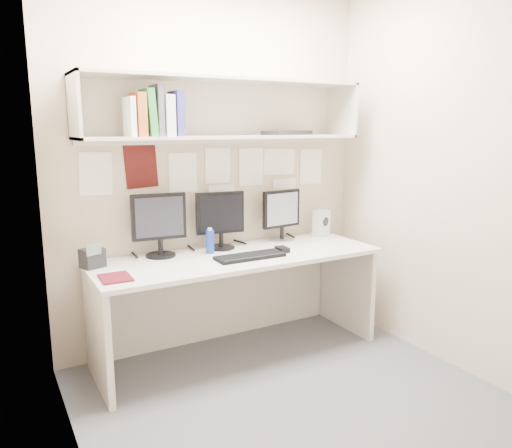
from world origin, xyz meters
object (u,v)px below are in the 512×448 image
desk (238,304)px  monitor_center (220,217)px  speaker (321,223)px  monitor_right (282,213)px  desk_phone (92,258)px  monitor_left (159,222)px  maroon_notebook (115,278)px  keyboard (250,256)px

desk → monitor_center: monitor_center is taller
monitor_center → speaker: size_ratio=1.96×
monitor_right → desk_phone: size_ratio=2.43×
monitor_left → maroon_notebook: monitor_left is taller
monitor_left → monitor_right: bearing=5.5°
maroon_notebook → desk_phone: size_ratio=1.31×
monitor_right → maroon_notebook: (-1.37, -0.37, -0.21)m
monitor_center → monitor_right: bearing=7.2°
monitor_left → monitor_center: (0.46, 0.00, -0.01)m
speaker → maroon_notebook: (-1.74, -0.36, -0.10)m
speaker → monitor_left: bearing=158.2°
monitor_left → keyboard: monitor_left is taller
desk → speaker: 1.01m
desk → monitor_left: size_ratio=4.64×
desk → desk_phone: (-0.94, 0.16, 0.43)m
monitor_center → desk_phone: (-0.92, -0.06, -0.17)m
keyboard → desk: bearing=103.9°
keyboard → desk_phone: 1.01m
monitor_center → keyboard: (0.05, -0.35, -0.22)m
monitor_left → keyboard: (0.51, -0.35, -0.23)m
keyboard → maroon_notebook: 0.91m
monitor_left → monitor_center: bearing=5.5°
monitor_left → speaker: (1.35, -0.02, -0.13)m
monitor_left → speaker: bearing=4.8°
monitor_left → desk_phone: (-0.46, -0.06, -0.18)m
monitor_right → speaker: bearing=-9.8°
desk_phone → maroon_notebook: bearing=-98.4°
speaker → maroon_notebook: bearing=170.5°
maroon_notebook → desk_phone: 0.32m
desk_phone → speaker: bearing=-18.8°
speaker → desk_phone: speaker is taller
monitor_right → keyboard: (-0.47, -0.35, -0.21)m
desk → speaker: speaker is taller
desk → desk_phone: bearing=170.6°
desk_phone → monitor_right: bearing=-17.8°
speaker → keyboard: bearing=-179.5°
monitor_right → keyboard: size_ratio=0.83×
monitor_center → keyboard: monitor_center is taller
keyboard → monitor_left: bearing=146.0°
desk → maroon_notebook: size_ratio=9.44×
monitor_left → desk_phone: bearing=-166.6°
desk → monitor_center: (-0.02, 0.22, 0.59)m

